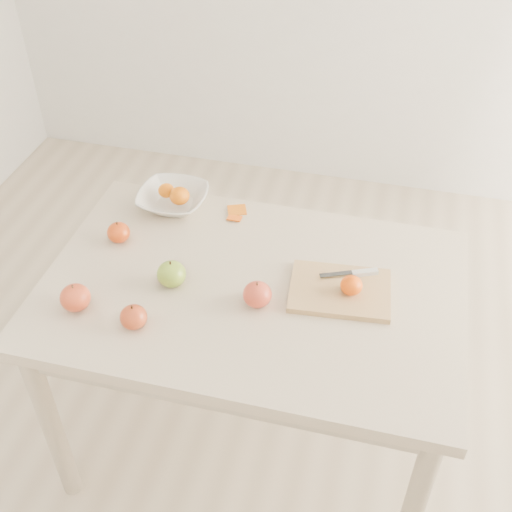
# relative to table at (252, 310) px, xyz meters

# --- Properties ---
(ground) EXTENTS (3.50, 3.50, 0.00)m
(ground) POSITION_rel_table_xyz_m (0.00, 0.00, -0.65)
(ground) COLOR #C6B293
(ground) RESTS_ON ground
(table) EXTENTS (1.20, 0.80, 0.75)m
(table) POSITION_rel_table_xyz_m (0.00, 0.00, 0.00)
(table) COLOR beige
(table) RESTS_ON ground
(cutting_board) EXTENTS (0.30, 0.23, 0.02)m
(cutting_board) POSITION_rel_table_xyz_m (0.25, 0.03, 0.11)
(cutting_board) COLOR tan
(cutting_board) RESTS_ON table
(board_tangerine) EXTENTS (0.06, 0.06, 0.05)m
(board_tangerine) POSITION_rel_table_xyz_m (0.28, 0.02, 0.14)
(board_tangerine) COLOR #CD3907
(board_tangerine) RESTS_ON cutting_board
(fruit_bowl) EXTENTS (0.23, 0.23, 0.06)m
(fruit_bowl) POSITION_rel_table_xyz_m (-0.35, 0.31, 0.13)
(fruit_bowl) COLOR white
(fruit_bowl) RESTS_ON table
(bowl_tangerine_near) EXTENTS (0.05, 0.05, 0.05)m
(bowl_tangerine_near) POSITION_rel_table_xyz_m (-0.37, 0.32, 0.15)
(bowl_tangerine_near) COLOR orange
(bowl_tangerine_near) RESTS_ON fruit_bowl
(bowl_tangerine_far) EXTENTS (0.07, 0.07, 0.06)m
(bowl_tangerine_far) POSITION_rel_table_xyz_m (-0.32, 0.30, 0.15)
(bowl_tangerine_far) COLOR orange
(bowl_tangerine_far) RESTS_ON fruit_bowl
(orange_peel_a) EXTENTS (0.07, 0.06, 0.01)m
(orange_peel_a) POSITION_rel_table_xyz_m (-0.13, 0.33, 0.10)
(orange_peel_a) COLOR #CC600E
(orange_peel_a) RESTS_ON table
(orange_peel_b) EXTENTS (0.05, 0.04, 0.01)m
(orange_peel_b) POSITION_rel_table_xyz_m (-0.13, 0.29, 0.10)
(orange_peel_b) COLOR #E35B10
(orange_peel_b) RESTS_ON table
(paring_knife) EXTENTS (0.16, 0.08, 0.01)m
(paring_knife) POSITION_rel_table_xyz_m (0.30, 0.10, 0.12)
(paring_knife) COLOR silver
(paring_knife) RESTS_ON cutting_board
(apple_green) EXTENTS (0.08, 0.08, 0.08)m
(apple_green) POSITION_rel_table_xyz_m (-0.22, -0.05, 0.14)
(apple_green) COLOR #5A8C13
(apple_green) RESTS_ON table
(apple_red_e) EXTENTS (0.08, 0.08, 0.07)m
(apple_red_e) POSITION_rel_table_xyz_m (0.03, -0.07, 0.14)
(apple_red_e) COLOR maroon
(apple_red_e) RESTS_ON table
(apple_red_c) EXTENTS (0.07, 0.07, 0.07)m
(apple_red_c) POSITION_rel_table_xyz_m (-0.26, -0.23, 0.13)
(apple_red_c) COLOR maroon
(apple_red_c) RESTS_ON table
(apple_red_b) EXTENTS (0.07, 0.07, 0.06)m
(apple_red_b) POSITION_rel_table_xyz_m (-0.45, 0.10, 0.13)
(apple_red_b) COLOR #950603
(apple_red_b) RESTS_ON table
(apple_red_d) EXTENTS (0.08, 0.08, 0.08)m
(apple_red_d) POSITION_rel_table_xyz_m (-0.44, -0.20, 0.14)
(apple_red_d) COLOR #A61E11
(apple_red_d) RESTS_ON table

